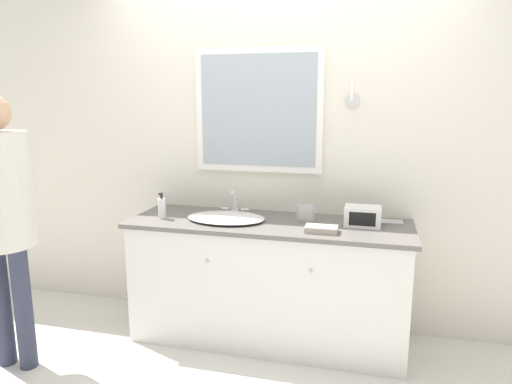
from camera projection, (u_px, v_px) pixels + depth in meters
name	position (u px, v px, depth m)	size (l,w,h in m)	color
ground_plane	(256.00, 363.00, 2.92)	(14.00, 14.00, 0.00)	silver
wall_back	(279.00, 152.00, 3.30)	(8.00, 0.18, 2.55)	silver
vanity_counter	(268.00, 281.00, 3.15)	(1.90, 0.62, 0.85)	silver
sink_basin	(226.00, 217.00, 3.11)	(0.54, 0.42, 0.17)	white
soap_bottle	(162.00, 208.00, 3.14)	(0.05, 0.05, 0.18)	white
appliance_box	(363.00, 216.00, 2.95)	(0.23, 0.15, 0.13)	white
picture_frame	(306.00, 213.00, 3.05)	(0.12, 0.01, 0.12)	#B2B2B7
hand_towel_near_sink	(321.00, 229.00, 2.82)	(0.20, 0.12, 0.04)	#B7A899
metal_tray	(391.00, 222.00, 3.04)	(0.16, 0.11, 0.01)	#ADADB2
person	(1.00, 203.00, 2.69)	(0.35, 0.35, 1.69)	#33384C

